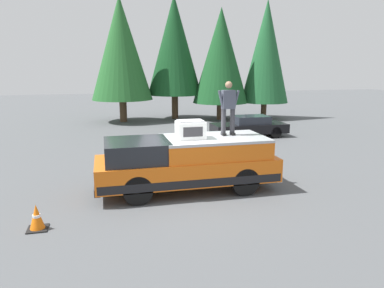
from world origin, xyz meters
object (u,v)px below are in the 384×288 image
pickup_truck (187,163)px  person_on_truck_bed (228,107)px  compressor_unit (190,130)px  traffic_cone (37,218)px  parked_car_black (249,126)px

pickup_truck → person_on_truck_bed: size_ratio=3.28×
compressor_unit → traffic_cone: size_ratio=1.35×
pickup_truck → person_on_truck_bed: (0.20, -1.39, 1.68)m
compressor_unit → pickup_truck: bearing=48.6°
pickup_truck → parked_car_black: bearing=-34.6°
compressor_unit → person_on_truck_bed: 1.47m
person_on_truck_bed → parked_car_black: size_ratio=0.41×
compressor_unit → traffic_cone: compressor_unit is taller
parked_car_black → traffic_cone: (-9.69, 9.46, -0.29)m
parked_car_black → traffic_cone: bearing=135.7°
pickup_truck → traffic_cone: pickup_truck is taller
pickup_truck → person_on_truck_bed: bearing=-81.8°
traffic_cone → parked_car_black: bearing=-44.3°
pickup_truck → compressor_unit: (-0.09, -0.10, 1.05)m
person_on_truck_bed → traffic_cone: (-2.09, 5.47, -2.26)m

